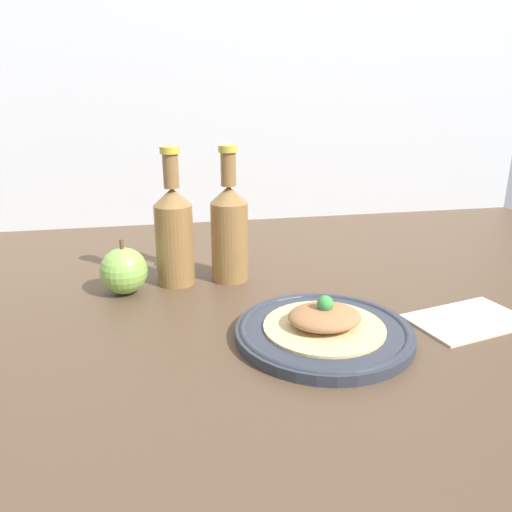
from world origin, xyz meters
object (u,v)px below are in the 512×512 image
object	(u,v)px
cider_bottle_left	(174,232)
apple	(124,271)
plate	(324,332)
cider_bottle_right	(229,229)
plated_food	(324,319)

from	to	relation	value
cider_bottle_left	apple	bearing A→B (deg)	-161.21
plate	apple	bearing A→B (deg)	141.86
cider_bottle_left	apple	distance (cm)	11.27
plate	cider_bottle_right	world-z (taller)	cider_bottle_right
plated_food	cider_bottle_right	xyz separation A→B (cm)	(-10.03, 26.23, 6.90)
cider_bottle_right	plated_food	bearing A→B (deg)	-69.07
plate	cider_bottle_left	xyz separation A→B (cm)	(-20.21, 26.23, 8.86)
apple	plate	bearing A→B (deg)	-38.14
plate	plated_food	bearing A→B (deg)	0.00
plated_food	cider_bottle_left	size ratio (longest dim) A/B	0.70
plated_food	cider_bottle_left	bearing A→B (deg)	127.61
cider_bottle_left	cider_bottle_right	distance (cm)	10.17
cider_bottle_left	cider_bottle_right	bearing A→B (deg)	0.00
plate	cider_bottle_right	bearing A→B (deg)	110.93
plated_food	plate	bearing A→B (deg)	0.00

